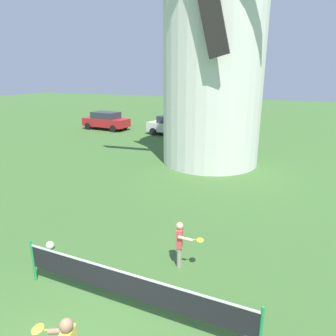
% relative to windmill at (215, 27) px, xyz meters
% --- Properties ---
extents(windmill, '(9.21, 6.01, 14.67)m').
position_rel_windmill_xyz_m(windmill, '(0.00, 0.00, 0.00)').
color(windmill, silver).
rests_on(windmill, ground_plane).
extents(tennis_net, '(5.42, 0.06, 1.10)m').
position_rel_windmill_xyz_m(tennis_net, '(1.92, -12.02, -6.43)').
color(tennis_net, '#238E4C').
rests_on(tennis_net, ground_plane).
extents(player_far, '(0.79, 0.41, 1.25)m').
position_rel_windmill_xyz_m(player_far, '(2.25, -9.98, -6.40)').
color(player_far, '#9E937F').
rests_on(player_far, ground_plane).
extents(stray_ball, '(0.23, 0.23, 0.23)m').
position_rel_windmill_xyz_m(stray_ball, '(-1.49, -10.79, -7.00)').
color(stray_ball, silver).
rests_on(stray_ball, ground_plane).
extents(parked_car_red, '(4.28, 2.11, 1.56)m').
position_rel_windmill_xyz_m(parked_car_red, '(-11.67, 6.57, -6.31)').
color(parked_car_red, red).
rests_on(parked_car_red, ground_plane).
extents(parked_car_cream, '(4.40, 2.26, 1.56)m').
position_rel_windmill_xyz_m(parked_car_cream, '(-5.05, 6.53, -6.30)').
color(parked_car_cream, silver).
rests_on(parked_car_cream, ground_plane).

